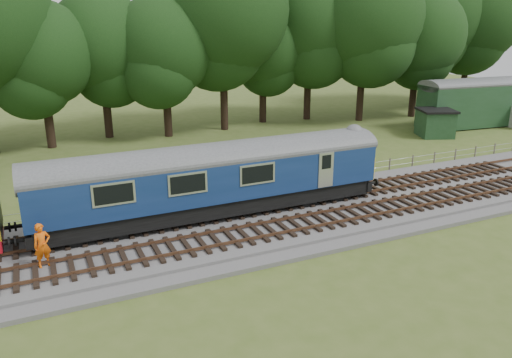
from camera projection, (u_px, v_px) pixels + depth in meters
name	position (u px, v px, depth m)	size (l,w,h in m)	color
ground	(293.00, 219.00, 26.45)	(120.00, 120.00, 0.00)	#455A21
ballast	(293.00, 215.00, 26.40)	(70.00, 7.00, 0.35)	#4C4C4F
track_north	(281.00, 203.00, 27.53)	(67.20, 2.40, 0.21)	black
track_south	(308.00, 222.00, 24.94)	(67.20, 2.40, 0.21)	black
fence	(257.00, 193.00, 30.34)	(64.00, 0.12, 1.00)	#6B6054
tree_line	(177.00, 134.00, 45.45)	(70.00, 8.00, 18.00)	black
dmu_railcar	(214.00, 174.00, 25.32)	(18.05, 2.86, 3.88)	black
worker	(42.00, 245.00, 20.41)	(0.69, 0.45, 1.89)	#F9600D
parked_coach	(502.00, 98.00, 48.80)	(18.05, 4.82, 4.56)	#1A3A1D
shed	(435.00, 123.00, 44.19)	(3.84, 3.84, 2.43)	#1A3A1D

